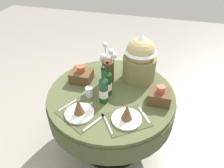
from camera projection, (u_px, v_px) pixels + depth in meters
name	position (u px, v px, depth m)	size (l,w,h in m)	color
ground	(111.00, 142.00, 2.40)	(8.00, 8.00, 0.00)	#9E998E
dining_table	(111.00, 105.00, 2.05)	(1.19, 1.19, 0.72)	#4C5633
place_setting_left	(79.00, 110.00, 1.72)	(0.42, 0.39, 0.16)	#41492B
place_setting_right	(127.00, 116.00, 1.67)	(0.43, 0.41, 0.16)	#41492B
flower_vase	(108.00, 68.00, 2.00)	(0.16, 0.14, 0.39)	#47331E
wine_bottle_left	(108.00, 83.00, 1.88)	(0.07, 0.07, 0.33)	#143819
wine_bottle_centre	(103.00, 90.00, 1.79)	(0.08, 0.08, 0.36)	#194223
tumbler_near_right	(89.00, 92.00, 1.90)	(0.06, 0.06, 0.10)	silver
gift_tub_back_right	(140.00, 56.00, 1.99)	(0.32, 0.32, 0.47)	olive
woven_basket_side_left	(82.00, 75.00, 2.07)	(0.20, 0.17, 0.17)	brown
woven_basket_side_right	(160.00, 96.00, 1.83)	(0.19, 0.15, 0.17)	brown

